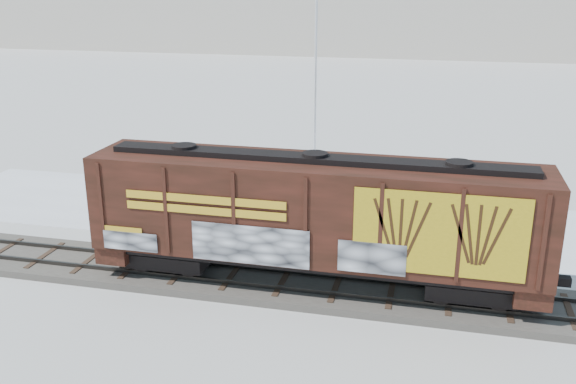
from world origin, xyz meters
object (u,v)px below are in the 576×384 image
(flagpole, at_px, (317,107))
(hopper_railcar, at_px, (314,214))
(car_white, at_px, (424,224))
(car_dark, at_px, (447,219))
(car_silver, at_px, (292,216))

(flagpole, bearing_deg, hopper_railcar, -79.33)
(car_white, bearing_deg, car_dark, -74.45)
(flagpole, relative_size, car_white, 2.79)
(car_silver, relative_size, car_white, 0.96)
(car_white, bearing_deg, hopper_railcar, 131.86)
(flagpole, distance_m, car_white, 10.29)
(car_silver, bearing_deg, car_dark, -58.39)
(flagpole, xyz_separation_m, car_white, (6.29, -7.31, -3.57))
(car_silver, distance_m, car_dark, 6.98)
(flagpole, distance_m, car_dark, 10.49)
(flagpole, height_order, car_white, flagpole)
(hopper_railcar, height_order, car_silver, hopper_railcar)
(car_white, xyz_separation_m, car_dark, (0.99, 0.62, 0.08))
(flagpole, height_order, car_silver, flagpole)
(hopper_railcar, xyz_separation_m, car_silver, (-2.15, 5.69, -2.33))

